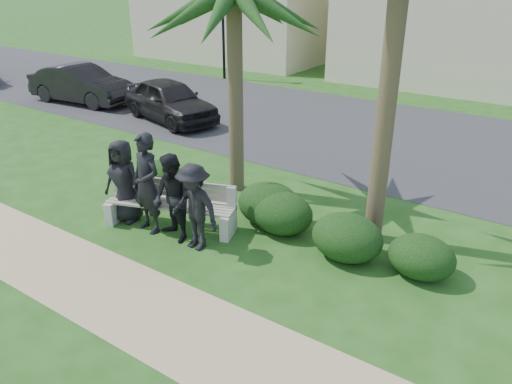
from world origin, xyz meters
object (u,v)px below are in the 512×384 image
street_lamp (223,9)px  man_b (147,184)px  man_d (194,207)px  car_a (170,100)px  man_c (172,198)px  park_bench (171,208)px  car_b (81,84)px  man_a (123,181)px

street_lamp → man_b: (7.56, -12.02, -1.99)m
man_b → man_d: (1.15, -0.01, -0.16)m
street_lamp → car_a: size_ratio=1.10×
street_lamp → man_c: size_ratio=2.63×
man_b → park_bench: bearing=59.4°
street_lamp → man_c: street_lamp is taller
car_b → car_a: bearing=-94.7°
street_lamp → park_bench: 14.30m
man_c → car_a: bearing=150.9°
man_c → car_b: bearing=167.2°
man_c → man_d: size_ratio=1.03×
street_lamp → car_a: bearing=-66.9°
street_lamp → man_b: 14.34m
man_c → car_a: (-5.48, 5.70, -0.15)m
man_c → car_b: size_ratio=0.40×
street_lamp → man_a: street_lamp is taller
car_a → car_b: size_ratio=0.95×
park_bench → car_a: size_ratio=0.69×
man_c → man_d: (0.53, -0.02, -0.02)m
man_d → car_b: man_d is taller
park_bench → man_d: man_d is taller
man_c → car_a: 7.91m
car_a → car_b: 4.31m
park_bench → car_a: (-5.12, 5.39, 0.27)m
car_a → man_b: bearing=-124.6°
car_b → man_c: bearing=-125.8°
street_lamp → man_b: size_ratio=2.25×
man_a → car_a: 7.03m
car_a → car_b: bearing=106.3°
man_b → man_a: bearing=-174.7°
man_d → park_bench: bearing=162.5°
man_b → car_b: (-9.17, 5.61, -0.28)m
man_b → man_d: 1.16m
street_lamp → man_c: bearing=-55.8°
park_bench → man_d: 1.03m
street_lamp → man_b: bearing=-57.8°
park_bench → car_b: size_ratio=0.65×
park_bench → man_b: size_ratio=1.41×
man_b → man_d: size_ratio=1.20×
man_d → man_c: bearing=-179.1°
park_bench → man_a: (-0.95, -0.27, 0.43)m
man_a → man_b: bearing=-12.8°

